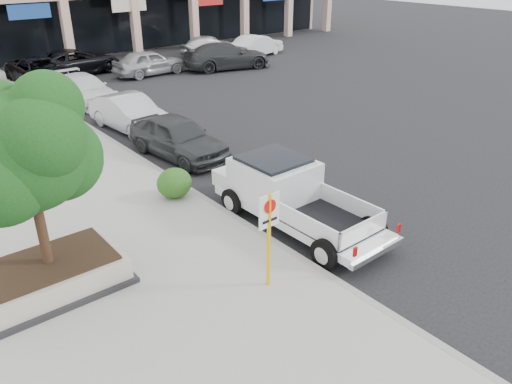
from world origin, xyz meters
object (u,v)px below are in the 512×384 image
Objects in this scene: no_parking_sign at (269,228)px; curb_car_b at (130,113)px; planter_tree at (30,149)px; curb_car_d at (41,72)px; lot_car_d at (74,62)px; curb_car_a at (178,137)px; lot_car_e at (206,45)px; lot_car_b at (213,49)px; lot_car_c at (227,56)px; lot_car_a at (149,62)px; planter at (51,274)px; pickup_truck at (298,198)px; curb_car_c at (85,90)px; lot_car_f at (257,45)px.

curb_car_b is (2.73, 12.38, -0.88)m from no_parking_sign.
curb_car_d is (6.15, 19.88, -2.65)m from planter_tree.
curb_car_a is at bearing 159.59° from lot_car_d.
lot_car_e is at bearing 49.08° from planter_tree.
lot_car_c is at bearing 174.71° from lot_car_b.
planter_tree is 5.20m from no_parking_sign.
lot_car_c is 0.99× the size of lot_car_d.
lot_car_a reaches higher than curb_car_a.
planter is 0.71× the size of curb_car_a.
no_parking_sign is at bearing -99.97° from curb_car_d.
curb_car_a is (0.19, 6.72, -0.12)m from pickup_truck.
lot_car_b is (18.40, 20.31, -2.74)m from planter_tree.
lot_car_c is (-1.36, -3.61, 0.16)m from lot_car_b.
no_parking_sign is (3.71, -3.18, -1.78)m from planter_tree.
no_parking_sign reaches higher than curb_car_b.
curb_car_d is at bearing 89.17° from pickup_truck.
pickup_truck is at bearing 161.39° from lot_car_d.
lot_car_c is (17.17, 16.86, 0.36)m from planter.
lot_car_a is (5.77, 9.08, 0.03)m from curb_car_b.
lot_car_c reaches higher than lot_car_e.
pickup_truck reaches higher than lot_car_d.
curb_car_b is 0.79× the size of lot_car_c.
curb_car_b is 17.39m from lot_car_e.
curb_car_a is (6.44, 5.25, -2.64)m from planter_tree.
lot_car_e is at bearing 25.69° from curb_car_c.
planter_tree reaches higher than lot_car_a.
curb_car_c is (0.13, 9.31, -0.07)m from curb_car_a.
no_parking_sign is at bearing -107.99° from curb_car_b.
pickup_truck is at bearing -96.61° from curb_car_b.
pickup_truck is at bearing -11.64° from planter.
lot_car_c is (4.82, -1.57, 0.05)m from lot_car_a.
lot_car_d is at bearing 68.73° from curb_car_c.
curb_car_c is at bearing 120.90° from lot_car_a.
lot_car_b is 3.28m from lot_car_f.
pickup_truck is 1.24× the size of lot_car_a.
lot_car_b is at bearing 59.75° from pickup_truck.
lot_car_d is at bearing 74.74° from lot_car_e.
lot_car_b is 0.93× the size of lot_car_e.
lot_car_f is at bearing -152.07° from lot_car_e.
planter_tree is 20.98m from curb_car_d.
planter is 5.03m from no_parking_sign.
planter_tree is 0.69× the size of lot_car_d.
no_parking_sign is 24.87m from lot_car_d.
lot_car_a is 9.16m from lot_car_f.
curb_car_c is (6.57, 14.56, -2.71)m from planter_tree.
curb_car_c is 1.10× the size of lot_car_e.
curb_car_d is 0.96× the size of lot_car_c.
planter_tree is 16.20m from curb_car_c.
lot_car_c reaches higher than lot_car_f.
planter is at bearing 121.80° from lot_car_e.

